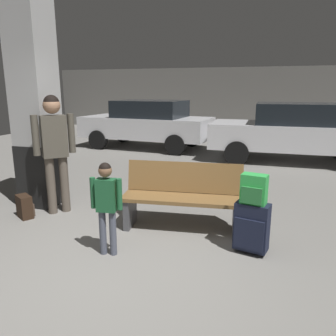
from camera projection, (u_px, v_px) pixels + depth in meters
The scene contains 11 objects.
ground_plane at pixel (194, 180), 7.17m from camera, with size 18.00×18.00×0.10m, color gray.
garage_back_wall at pixel (237, 99), 15.09m from camera, with size 18.00×0.12×2.80m, color slate.
structural_pillar at pixel (36, 108), 5.22m from camera, with size 0.57×0.57×3.17m.
bench at pixel (182, 197), 4.50m from camera, with size 1.65×0.69×0.89m.
suitcase at pixel (251, 227), 3.83m from camera, with size 0.42×0.30×0.60m.
backpack_bright at pixel (254, 190), 3.72m from camera, with size 0.31×0.24×0.34m.
child at pixel (106, 199), 3.72m from camera, with size 0.37×0.21×1.09m.
adult at pixel (54, 142), 4.93m from camera, with size 0.47×0.46×1.78m.
backpack_dark_floor at pixel (25, 207), 4.93m from camera, with size 0.32×0.30×0.34m.
parked_car_near at pixel (293, 131), 8.61m from camera, with size 4.11×1.82×1.51m.
parked_car_far at pixel (147, 123), 10.61m from camera, with size 4.24×2.09×1.51m.
Camera 1 is at (1.46, -2.78, 1.87)m, focal length 35.60 mm.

